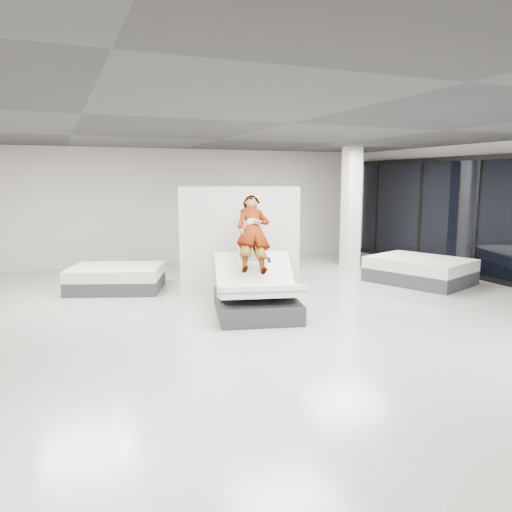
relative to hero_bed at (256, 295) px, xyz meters
The scene contains 8 objects.
room 1.58m from the hero_bed, 78.84° to the right, with size 14.00×14.04×3.20m.
hero_bed is the anchor object (origin of this frame).
person 0.89m from the hero_bed, 76.36° to the left, with size 0.63×0.41×1.73m, color slate.
remote 0.66m from the hero_bed, 22.09° to the right, with size 0.05×0.14×0.03m, color black.
divider_panel 1.68m from the hero_bed, 80.53° to the left, with size 2.44×0.11×2.21m, color silver.
flat_bed_right_far 4.62m from the hero_bed, 13.57° to the left, with size 2.22×2.52×0.58m.
flat_bed_left_far 3.56m from the hero_bed, 125.28° to the left, with size 2.25×1.97×0.52m.
column 5.63m from the hero_bed, 40.25° to the left, with size 0.40×0.40×3.20m, color white.
Camera 1 is at (-3.41, -6.98, 2.37)m, focal length 35.00 mm.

